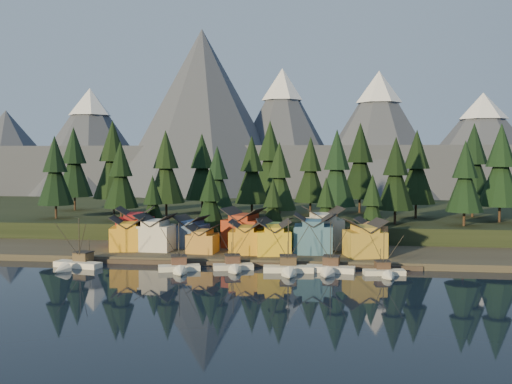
# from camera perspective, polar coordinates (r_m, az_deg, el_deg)

# --- Properties ---
(ground) EXTENTS (500.00, 500.00, 0.00)m
(ground) POSITION_cam_1_polar(r_m,az_deg,el_deg) (114.86, -2.73, -8.86)
(ground) COLOR black
(ground) RESTS_ON ground
(shore_strip) EXTENTS (400.00, 50.00, 1.50)m
(shore_strip) POSITION_cam_1_polar(r_m,az_deg,el_deg) (153.61, -0.16, -5.40)
(shore_strip) COLOR #393329
(shore_strip) RESTS_ON ground
(hillside) EXTENTS (420.00, 100.00, 6.00)m
(hillside) POSITION_cam_1_polar(r_m,az_deg,el_deg) (202.59, 1.63, -2.57)
(hillside) COLOR black
(hillside) RESTS_ON ground
(dock) EXTENTS (80.00, 4.00, 1.00)m
(dock) POSITION_cam_1_polar(r_m,az_deg,el_deg) (130.72, -1.48, -7.10)
(dock) COLOR #3F352D
(dock) RESTS_ON ground
(mountain_ridge) EXTENTS (560.00, 190.00, 90.00)m
(mountain_ridge) POSITION_cam_1_polar(r_m,az_deg,el_deg) (324.94, 2.99, 3.82)
(mountain_ridge) COLOR #4A4F5F
(mountain_ridge) RESTS_ON ground
(boat_0) EXTENTS (11.61, 12.23, 12.10)m
(boat_0) POSITION_cam_1_polar(r_m,az_deg,el_deg) (133.00, -17.74, -6.34)
(boat_0) COLOR white
(boat_0) RESTS_ON ground
(boat_2) EXTENTS (9.68, 10.24, 11.48)m
(boat_2) POSITION_cam_1_polar(r_m,az_deg,el_deg) (124.32, -7.67, -6.86)
(boat_2) COLOR silver
(boat_2) RESTS_ON ground
(boat_3) EXTENTS (9.43, 9.99, 11.28)m
(boat_3) POSITION_cam_1_polar(r_m,az_deg,el_deg) (124.78, -2.24, -6.81)
(boat_3) COLOR beige
(boat_3) RESTS_ON ground
(boat_4) EXTENTS (11.22, 12.03, 12.32)m
(boat_4) POSITION_cam_1_polar(r_m,az_deg,el_deg) (121.82, 3.28, -7.04)
(boat_4) COLOR silver
(boat_4) RESTS_ON ground
(boat_5) EXTENTS (11.05, 11.78, 12.00)m
(boat_5) POSITION_cam_1_polar(r_m,az_deg,el_deg) (122.75, 7.36, -7.01)
(boat_5) COLOR silver
(boat_5) RESTS_ON ground
(boat_6) EXTENTS (9.10, 9.68, 10.19)m
(boat_6) POSITION_cam_1_polar(r_m,az_deg,el_deg) (122.01, 12.81, -7.28)
(boat_6) COLOR silver
(boat_6) RESTS_ON ground
(house_front_0) EXTENTS (9.72, 9.36, 8.33)m
(house_front_0) POSITION_cam_1_polar(r_m,az_deg,el_deg) (145.22, -12.63, -3.96)
(house_front_0) COLOR gold
(house_front_0) RESTS_ON shore_strip
(house_front_1) EXTENTS (9.26, 8.95, 8.96)m
(house_front_1) POSITION_cam_1_polar(r_m,az_deg,el_deg) (143.61, -10.00, -3.88)
(house_front_1) COLOR beige
(house_front_1) RESTS_ON shore_strip
(house_front_2) EXTENTS (7.29, 7.34, 6.59)m
(house_front_2) POSITION_cam_1_polar(r_m,az_deg,el_deg) (138.73, -5.35, -4.62)
(house_front_2) COLOR #B47B2E
(house_front_2) RESTS_ON shore_strip
(house_front_3) EXTENTS (8.00, 7.65, 7.90)m
(house_front_3) POSITION_cam_1_polar(r_m,az_deg,el_deg) (136.81, -0.99, -4.44)
(house_front_3) COLOR #C1861B
(house_front_3) RESTS_ON shore_strip
(house_front_4) EXTENTS (9.24, 9.76, 8.12)m
(house_front_4) POSITION_cam_1_polar(r_m,az_deg,el_deg) (135.87, 1.74, -4.44)
(house_front_4) COLOR gold
(house_front_4) RESTS_ON shore_strip
(house_front_5) EXTENTS (9.14, 8.32, 9.55)m
(house_front_5) POSITION_cam_1_polar(r_m,az_deg,el_deg) (137.82, 5.76, -4.03)
(house_front_5) COLOR #335B79
(house_front_5) RESTS_ON shore_strip
(house_front_6) EXTENTS (10.40, 10.07, 8.60)m
(house_front_6) POSITION_cam_1_polar(r_m,az_deg,el_deg) (134.98, 10.83, -4.45)
(house_front_6) COLOR gold
(house_front_6) RESTS_ON shore_strip
(house_back_0) EXTENTS (10.74, 10.46, 9.97)m
(house_back_0) POSITION_cam_1_polar(r_m,az_deg,el_deg) (152.37, -11.95, -3.28)
(house_back_0) COLOR maroon
(house_back_0) RESTS_ON shore_strip
(house_back_1) EXTENTS (8.77, 8.84, 8.14)m
(house_back_1) POSITION_cam_1_polar(r_m,az_deg,el_deg) (146.56, -6.47, -3.87)
(house_back_1) COLOR #334B79
(house_back_1) RESTS_ON shore_strip
(house_back_2) EXTENTS (11.35, 10.79, 10.06)m
(house_back_2) POSITION_cam_1_polar(r_m,az_deg,el_deg) (146.31, -1.22, -3.46)
(house_back_2) COLOR maroon
(house_back_2) RESTS_ON shore_strip
(house_back_3) EXTENTS (8.81, 8.16, 7.74)m
(house_back_3) POSITION_cam_1_polar(r_m,az_deg,el_deg) (144.09, 1.98, -4.06)
(house_back_3) COLOR #528246
(house_back_3) RESTS_ON shore_strip
(house_back_4) EXTENTS (11.20, 10.91, 10.38)m
(house_back_4) POSITION_cam_1_polar(r_m,az_deg,el_deg) (145.80, 6.67, -3.45)
(house_back_4) COLOR beige
(house_back_4) RESTS_ON shore_strip
(house_back_5) EXTENTS (8.89, 8.95, 8.15)m
(house_back_5) POSITION_cam_1_polar(r_m,az_deg,el_deg) (143.24, 11.42, -4.09)
(house_back_5) COLOR #B16E3E
(house_back_5) RESTS_ON shore_strip
(tree_hill_0) EXTENTS (10.74, 10.74, 25.02)m
(tree_hill_0) POSITION_cam_1_polar(r_m,az_deg,el_deg) (181.75, -19.44, 1.79)
(tree_hill_0) COLOR #332319
(tree_hill_0) RESTS_ON hillside
(tree_hill_1) EXTENTS (13.12, 13.12, 30.57)m
(tree_hill_1) POSITION_cam_1_polar(r_m,az_deg,el_deg) (191.47, -14.10, 2.87)
(tree_hill_1) COLOR #332319
(tree_hill_1) RESTS_ON hillside
(tree_hill_2) EXTENTS (9.96, 9.96, 23.20)m
(tree_hill_2) POSITION_cam_1_polar(r_m,az_deg,el_deg) (169.32, -13.37, 1.44)
(tree_hill_2) COLOR #332319
(tree_hill_2) RESTS_ON hillside
(tree_hill_3) EXTENTS (11.52, 11.52, 26.83)m
(tree_hill_3) POSITION_cam_1_polar(r_m,az_deg,el_deg) (177.52, -8.99, 2.23)
(tree_hill_3) COLOR #332319
(tree_hill_3) RESTS_ON hillside
(tree_hill_4) EXTENTS (11.33, 11.33, 26.39)m
(tree_hill_4) POSITION_cam_1_polar(r_m,az_deg,el_deg) (190.08, -5.42, 2.27)
(tree_hill_4) COLOR #332319
(tree_hill_4) RESTS_ON hillside
(tree_hill_5) EXTENTS (9.35, 9.35, 21.79)m
(tree_hill_5) POSITION_cam_1_polar(r_m,az_deg,el_deg) (163.66, -3.89, 1.19)
(tree_hill_5) COLOR #332319
(tree_hill_5) RESTS_ON hillside
(tree_hill_6) EXTENTS (10.80, 10.80, 25.17)m
(tree_hill_6) POSITION_cam_1_polar(r_m,az_deg,el_deg) (177.10, -0.42, 1.98)
(tree_hill_6) COLOR #332319
(tree_hill_6) RESTS_ON hillside
(tree_hill_7) EXTENTS (9.81, 9.81, 22.85)m
(tree_hill_7) POSITION_cam_1_polar(r_m,az_deg,el_deg) (159.18, 2.34, 1.33)
(tree_hill_7) COLOR #332319
(tree_hill_7) RESTS_ON hillside
(tree_hill_8) EXTENTS (10.74, 10.74, 25.02)m
(tree_hill_8) POSITION_cam_1_polar(r_m,az_deg,el_deg) (182.65, 5.48, 1.98)
(tree_hill_8) COLOR #332319
(tree_hill_8) RESTS_ON hillside
(tree_hill_9) EXTENTS (11.41, 11.41, 26.57)m
(tree_hill_9) POSITION_cam_1_polar(r_m,az_deg,el_deg) (165.58, 8.08, 2.09)
(tree_hill_9) COLOR #332319
(tree_hill_9) RESTS_ON hillside
(tree_hill_10) EXTENTS (12.82, 12.82, 29.86)m
(tree_hill_10) POSITION_cam_1_polar(r_m,az_deg,el_deg) (190.82, 10.37, 2.81)
(tree_hill_10) COLOR #332319
(tree_hill_10) RESTS_ON hillside
(tree_hill_11) EXTENTS (10.39, 10.39, 24.19)m
(tree_hill_11) POSITION_cam_1_polar(r_m,az_deg,el_deg) (161.68, 13.78, 1.53)
(tree_hill_11) COLOR #332319
(tree_hill_11) RESTS_ON hillside
(tree_hill_12) EXTENTS (11.52, 11.52, 26.83)m
(tree_hill_12) POSITION_cam_1_polar(r_m,az_deg,el_deg) (178.56, 15.75, 2.15)
(tree_hill_12) COLOR #332319
(tree_hill_12) RESTS_ON hillside
(tree_hill_13) EXTENTS (9.91, 9.91, 23.09)m
(tree_hill_13) POSITION_cam_1_polar(r_m,az_deg,el_deg) (162.82, 20.17, 1.21)
(tree_hill_13) COLOR #332319
(tree_hill_13) RESTS_ON hillside
(tree_hill_14) EXTENTS (12.47, 12.47, 29.04)m
(tree_hill_14) POSITION_cam_1_polar(r_m,az_deg,el_deg) (187.93, 20.92, 2.48)
(tree_hill_14) COLOR #332319
(tree_hill_14) RESTS_ON hillside
(tree_hill_15) EXTENTS (13.26, 13.26, 30.88)m
(tree_hill_15) POSITION_cam_1_polar(r_m,az_deg,el_deg) (193.47, 1.41, 3.04)
(tree_hill_15) COLOR #332319
(tree_hill_15) RESTS_ON hillside
(tree_hill_16) EXTENTS (12.44, 12.44, 28.98)m
(tree_hill_16) POSITION_cam_1_polar(r_m,az_deg,el_deg) (207.73, -17.73, 2.62)
(tree_hill_16) COLOR #332319
(tree_hill_16) RESTS_ON hillside
(tree_hill_17) EXTENTS (12.08, 12.08, 28.15)m
(tree_hill_17) POSITION_cam_1_polar(r_m,az_deg,el_deg) (175.44, 23.27, 2.20)
(tree_hill_17) COLOR #332319
(tree_hill_17) RESTS_ON hillside
(tree_shore_0) EXTENTS (7.79, 7.79, 18.14)m
(tree_shore_0) POSITION_cam_1_polar(r_m,az_deg,el_deg) (158.31, -10.27, -1.30)
(tree_shore_0) COLOR #332319
(tree_shore_0) RESTS_ON shore_strip
(tree_shore_1) EXTENTS (8.63, 8.63, 20.10)m
(tree_shore_1) POSITION_cam_1_polar(r_m,az_deg,el_deg) (154.20, -4.59, -0.98)
(tree_shore_1) COLOR #332319
(tree_shore_1) RESTS_ON shore_strip
(tree_shore_2) EXTENTS (7.51, 7.51, 17.50)m
(tree_shore_2) POSITION_cam_1_polar(r_m,az_deg,el_deg) (151.79, 1.71, -1.59)
(tree_shore_2) COLOR #332319
(tree_shore_2) RESTS_ON shore_strip
(tree_shore_3) EXTENTS (7.66, 7.66, 17.83)m
(tree_shore_3) POSITION_cam_1_polar(r_m,az_deg,el_deg) (151.10, 7.00, -1.57)
(tree_shore_3) COLOR #332319
(tree_shore_3) RESTS_ON shore_strip
(tree_shore_4) EXTENTS (8.02, 8.02, 18.69)m
(tree_shore_4) POSITION_cam_1_polar(r_m,az_deg,el_deg) (151.52, 11.55, -1.42)
(tree_shore_4) COLOR #332319
(tree_shore_4) RESTS_ON shore_strip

